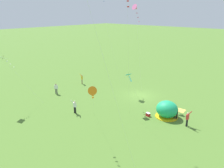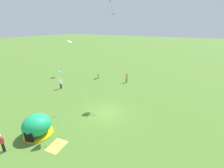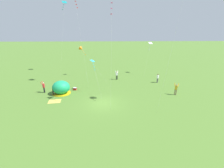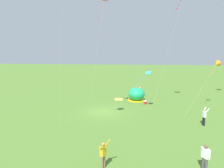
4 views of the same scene
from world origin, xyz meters
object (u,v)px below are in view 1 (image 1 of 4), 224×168
(cooler_box, at_px, (148,114))
(kite_white, at_px, (5,60))
(popup_tent, at_px, (167,110))
(kite_cyan, at_px, (129,76))
(person_arms_raised, at_px, (75,106))
(person_center_field, at_px, (187,118))
(person_with_toddler, at_px, (56,88))
(person_far_back, at_px, (82,79))
(kite_orange, at_px, (92,91))
(kite_pink, at_px, (136,8))

(cooler_box, relative_size, kite_white, 0.08)
(popup_tent, distance_m, kite_cyan, 6.37)
(person_arms_raised, xyz_separation_m, person_center_field, (-12.30, -6.52, -0.00))
(person_with_toddler, distance_m, kite_cyan, 13.01)
(person_center_field, xyz_separation_m, person_far_back, (20.82, -1.96, 0.00))
(cooler_box, distance_m, person_far_back, 16.35)
(person_with_toddler, xyz_separation_m, kite_white, (0.15, 7.12, 5.72))
(popup_tent, distance_m, kite_orange, 11.89)
(person_with_toddler, distance_m, person_arms_raised, 8.10)
(person_with_toddler, bearing_deg, popup_tent, -164.86)
(kite_white, bearing_deg, cooler_box, -146.19)
(cooler_box, height_order, person_arms_raised, person_arms_raised)
(kite_white, bearing_deg, kite_cyan, -139.35)
(person_with_toddler, bearing_deg, kite_pink, -138.74)
(person_far_back, bearing_deg, kite_orange, 142.85)
(person_far_back, height_order, kite_cyan, kite_cyan)
(person_with_toddler, height_order, person_arms_raised, person_arms_raised)
(person_far_back, bearing_deg, person_center_field, 174.63)
(person_center_field, height_order, kite_white, kite_white)
(person_far_back, relative_size, kite_orange, 0.29)
(kite_pink, bearing_deg, kite_cyan, 120.22)
(person_arms_raised, height_order, kite_orange, kite_orange)
(popup_tent, relative_size, kite_orange, 0.44)
(kite_orange, bearing_deg, person_far_back, -37.15)
(person_with_toddler, bearing_deg, kite_cyan, -164.44)
(popup_tent, bearing_deg, cooler_box, 37.39)
(person_center_field, distance_m, kite_cyan, 8.80)
(person_with_toddler, height_order, kite_pink, kite_pink)
(popup_tent, xyz_separation_m, person_with_toddler, (17.13, 4.64, -0.03))
(person_arms_raised, bearing_deg, kite_pink, -98.22)
(kite_white, distance_m, kite_pink, 19.01)
(kite_orange, bearing_deg, cooler_box, -91.12)
(cooler_box, bearing_deg, kite_orange, 88.88)
(cooler_box, xyz_separation_m, person_far_back, (16.09, -2.82, 0.78))
(kite_white, bearing_deg, person_far_back, -87.22)
(popup_tent, bearing_deg, kite_orange, 79.24)
(cooler_box, xyz_separation_m, person_center_field, (-4.74, -0.87, 0.78))
(popup_tent, xyz_separation_m, kite_white, (17.29, 11.75, 5.69))
(kite_cyan, bearing_deg, person_with_toddler, 15.56)
(person_center_field, bearing_deg, person_arms_raised, 27.93)
(popup_tent, bearing_deg, kite_cyan, 14.15)
(kite_pink, distance_m, kite_cyan, 10.11)
(popup_tent, distance_m, person_arms_raised, 11.76)
(cooler_box, relative_size, kite_pink, 0.04)
(cooler_box, height_order, person_center_field, person_center_field)
(cooler_box, height_order, kite_orange, kite_orange)
(person_center_field, bearing_deg, kite_pink, -20.48)
(kite_pink, distance_m, kite_orange, 16.87)
(kite_white, distance_m, kite_orange, 15.33)
(person_arms_raised, xyz_separation_m, kite_orange, (-7.38, 3.57, 4.93))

